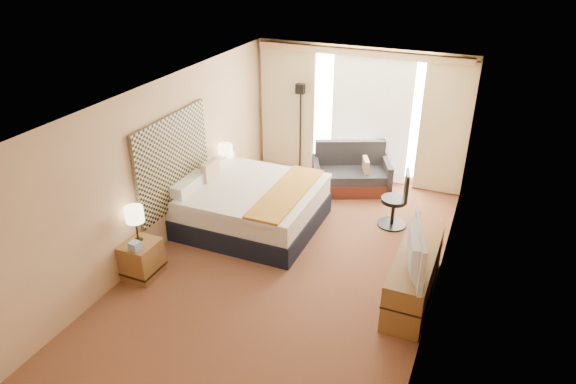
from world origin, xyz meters
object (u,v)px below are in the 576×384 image
at_px(nightstand_left, 142,259).
at_px(desk_chair, 397,202).
at_px(lamp_left, 135,215).
at_px(loveseat, 351,175).
at_px(floor_lamp, 300,110).
at_px(bed, 251,205).
at_px(nightstand_right, 227,188).
at_px(television, 409,250).
at_px(lamp_right, 225,151).
at_px(media_dresser, 414,275).

height_order(nightstand_left, desk_chair, desk_chair).
bearing_deg(nightstand_left, lamp_left, 138.81).
relative_size(loveseat, floor_lamp, 0.90).
distance_m(nightstand_left, floor_lamp, 4.53).
height_order(bed, floor_lamp, floor_lamp).
xyz_separation_m(nightstand_right, television, (3.65, -1.88, 0.73)).
bearing_deg(bed, lamp_left, -114.91).
distance_m(bed, television, 3.18).
bearing_deg(floor_lamp, lamp_left, -100.17).
height_order(nightstand_right, desk_chair, desk_chair).
bearing_deg(bed, nightstand_right, 143.42).
xyz_separation_m(loveseat, desk_chair, (1.10, -1.01, 0.15)).
bearing_deg(television, bed, 51.08).
relative_size(nightstand_right, lamp_left, 1.01).
xyz_separation_m(nightstand_right, lamp_right, (-0.02, 0.08, 0.70)).
xyz_separation_m(media_dresser, loveseat, (-1.73, 2.81, -0.05)).
height_order(lamp_left, television, television).
bearing_deg(loveseat, nightstand_left, -140.71).
relative_size(loveseat, television, 1.54).
bearing_deg(desk_chair, floor_lamp, 134.22).
height_order(loveseat, television, television).
relative_size(media_dresser, bed, 0.83).
height_order(nightstand_right, bed, bed).
height_order(lamp_left, lamp_right, lamp_right).
distance_m(bed, loveseat, 2.28).
xyz_separation_m(lamp_right, television, (3.67, -1.96, 0.03)).
distance_m(nightstand_left, bed, 2.07).
bearing_deg(nightstand_right, loveseat, 34.54).
height_order(nightstand_right, loveseat, loveseat).
bearing_deg(bed, desk_chair, 22.61).
distance_m(nightstand_left, television, 3.77).
height_order(floor_lamp, lamp_right, floor_lamp).
height_order(media_dresser, loveseat, loveseat).
height_order(nightstand_right, lamp_right, lamp_right).
relative_size(nightstand_left, television, 0.51).
relative_size(desk_chair, lamp_right, 1.85).
xyz_separation_m(nightstand_right, bed, (0.81, -0.60, 0.11)).
height_order(nightstand_left, lamp_left, lamp_left).
relative_size(media_dresser, television, 1.68).
bearing_deg(lamp_right, lamp_left, -90.71).
relative_size(bed, loveseat, 1.32).
xyz_separation_m(nightstand_left, floor_lamp, (0.72, 4.35, 1.02)).
bearing_deg(desk_chair, nightstand_left, -150.41).
bearing_deg(lamp_left, television, 8.83).
bearing_deg(loveseat, desk_chair, -66.22).
relative_size(nightstand_left, nightstand_right, 1.00).
distance_m(media_dresser, desk_chair, 1.90).
bearing_deg(lamp_left, bed, 65.09).
bearing_deg(nightstand_left, floor_lamp, 80.60).
bearing_deg(media_dresser, nightstand_right, 158.60).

